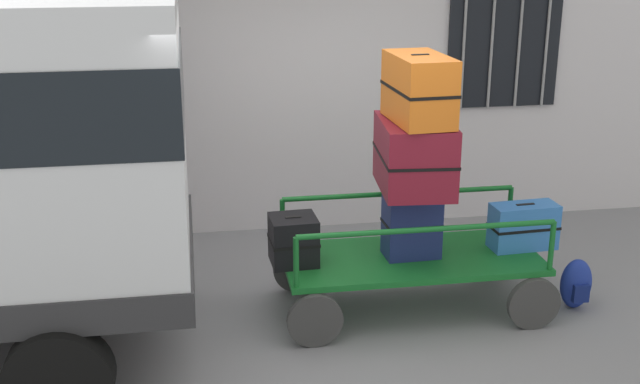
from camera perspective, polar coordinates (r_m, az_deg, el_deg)
name	(u,v)px	position (r m, az deg, el deg)	size (l,w,h in m)	color
ground_plane	(331,323)	(6.61, 0.82, -9.32)	(40.00, 40.00, 0.00)	gray
luggage_cart	(411,267)	(6.72, 6.47, -5.33)	(2.20, 1.05, 0.48)	#146023
cart_railing	(413,217)	(6.55, 6.62, -1.77)	(2.08, 0.91, 0.42)	#146023
suitcase_left_bottom	(293,240)	(6.44, -1.90, -3.44)	(0.39, 0.37, 0.40)	black
suitcase_midleft_bottom	(412,223)	(6.59, 6.56, -2.18)	(0.47, 0.31, 0.58)	navy
suitcase_midleft_middle	(414,155)	(6.41, 6.74, 2.63)	(0.62, 0.86, 0.56)	maroon
suitcase_midleft_top	(419,89)	(6.23, 7.06, 7.31)	(0.44, 0.76, 0.53)	orange
suitcase_center_bottom	(523,226)	(6.95, 14.29, -2.37)	(0.58, 0.29, 0.39)	#3372C6
backpack	(576,284)	(7.10, 17.78, -6.26)	(0.27, 0.22, 0.44)	navy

